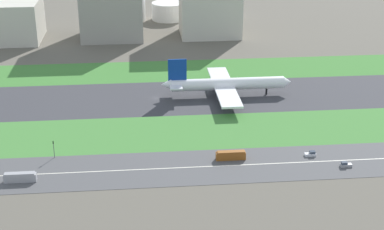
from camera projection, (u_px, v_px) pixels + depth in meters
ground_plane at (156, 98)px, 288.55m from camera, size 800.00×800.00×0.00m
runway at (156, 98)px, 288.53m from camera, size 280.00×46.00×0.10m
grass_median_north at (154, 71)px, 326.04m from camera, size 280.00×36.00×0.10m
grass_median_south at (160, 133)px, 251.01m from camera, size 280.00×36.00×0.10m
highway at (164, 169)px, 221.73m from camera, size 280.00×28.00×0.10m
highway_centerline at (164, 168)px, 221.70m from camera, size 266.00×0.50×0.01m
airliner at (225, 84)px, 289.01m from camera, size 65.00×56.00×19.70m
bus_1 at (20, 177)px, 211.93m from camera, size 11.60×2.50×3.50m
car_0 at (311, 154)px, 231.01m from camera, size 4.40×1.80×2.00m
car_2 at (345, 165)px, 222.78m from camera, size 4.40×1.80×2.00m
bus_0 at (231, 155)px, 227.89m from camera, size 11.60×2.50×3.50m
traffic_light at (54, 148)px, 228.29m from camera, size 0.36×0.50×7.20m
terminal_building at (11, 20)px, 380.01m from camera, size 38.37×39.18×25.76m
fuel_tank_west at (131, 9)px, 429.58m from camera, size 20.78×20.78×17.25m
fuel_tank_centre at (169, 11)px, 432.88m from camera, size 24.83×24.83×12.63m
fuel_tank_east at (220, 9)px, 435.90m from camera, size 25.27×25.27×14.29m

